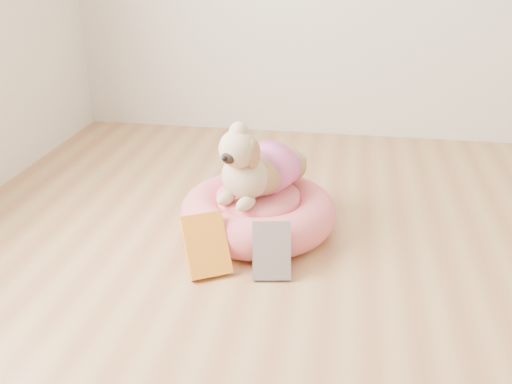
% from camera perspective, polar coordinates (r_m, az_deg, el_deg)
% --- Properties ---
extents(pet_bed, '(0.62, 0.62, 0.16)m').
position_cam_1_polar(pet_bed, '(2.28, 0.21, -2.04)').
color(pet_bed, '#D8546D').
rests_on(pet_bed, floor).
extents(dog, '(0.46, 0.54, 0.33)m').
position_cam_1_polar(dog, '(2.19, 0.19, 3.84)').
color(dog, brown).
rests_on(dog, pet_bed).
extents(book_yellow, '(0.21, 0.21, 0.20)m').
position_cam_1_polar(book_yellow, '(2.01, -4.99, -5.33)').
color(book_yellow, yellow).
rests_on(book_yellow, floor).
extents(book_white, '(0.15, 0.13, 0.19)m').
position_cam_1_polar(book_white, '(1.98, 1.57, -5.88)').
color(book_white, silver).
rests_on(book_white, floor).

